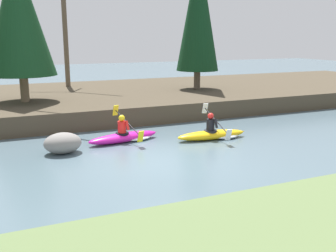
% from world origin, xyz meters
% --- Properties ---
extents(ground_plane, '(90.00, 90.00, 0.00)m').
position_xyz_m(ground_plane, '(0.00, 0.00, 0.00)').
color(ground_plane, '#4C606B').
extents(riverbank_far, '(44.00, 10.91, 0.82)m').
position_xyz_m(riverbank_far, '(0.00, 10.17, 0.41)').
color(riverbank_far, '#473D2D').
rests_on(riverbank_far, ground).
extents(conifer_tree_centre, '(3.02, 3.02, 6.65)m').
position_xyz_m(conifer_tree_centre, '(-3.42, 8.26, 4.74)').
color(conifer_tree_centre, '#7A664C').
rests_on(conifer_tree_centre, riverbank_far).
extents(conifer_tree_mid_right, '(2.34, 2.34, 7.61)m').
position_xyz_m(conifer_tree_mid_right, '(5.86, 9.07, 5.14)').
color(conifer_tree_mid_right, brown).
rests_on(conifer_tree_mid_right, riverbank_far).
extents(bare_tree_mid_downstream, '(4.33, 4.28, 7.93)m').
position_xyz_m(bare_tree_mid_downstream, '(-3.28, 8.92, 4.55)').
color(bare_tree_mid_downstream, '#7A664C').
rests_on(bare_tree_mid_downstream, riverbank_far).
extents(bare_tree_downstream, '(4.19, 4.14, 7.65)m').
position_xyz_m(bare_tree_downstream, '(-0.60, 13.34, 4.42)').
color(bare_tree_downstream, brown).
rests_on(bare_tree_downstream, riverbank_far).
extents(kayaker_lead, '(2.78, 2.07, 1.20)m').
position_xyz_m(kayaker_lead, '(2.74, 1.68, 0.20)').
color(kayaker_lead, yellow).
rests_on(kayaker_lead, ground).
extents(kayaker_middle, '(2.79, 2.06, 1.20)m').
position_xyz_m(kayaker_middle, '(-0.38, 2.65, 0.20)').
color(kayaker_middle, '#C61999').
rests_on(kayaker_middle, ground).
extents(boulder_midstream, '(1.21, 0.95, 0.68)m').
position_xyz_m(boulder_midstream, '(-2.73, 2.07, 0.34)').
color(boulder_midstream, gray).
rests_on(boulder_midstream, ground).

